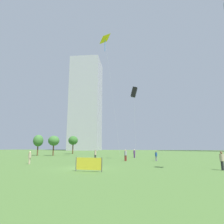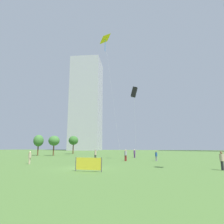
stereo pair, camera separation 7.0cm
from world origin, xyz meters
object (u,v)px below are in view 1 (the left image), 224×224
Objects in this scene: person_standing_0 at (30,157)px; person_standing_1 at (95,154)px; kite_flying_1 at (134,92)px; park_tree_0 at (38,141)px; kite_flying_2 at (105,40)px; park_tree_2 at (54,141)px; distant_highrise_1 at (86,104)px; person_standing_3 at (222,159)px; person_standing_2 at (134,153)px; person_standing_5 at (126,154)px; person_standing_4 at (156,155)px; event_banner at (89,164)px; park_tree_1 at (73,141)px.

person_standing_0 is 0.97× the size of person_standing_1.
person_standing_1 is 0.13× the size of kite_flying_1.
park_tree_0 reaches higher than person_standing_1.
kite_flying_2 reaches higher than park_tree_2.
person_standing_0 is 0.05× the size of kite_flying_2.
park_tree_2 is 94.98m from distant_highrise_1.
park_tree_2 is at bearing 156.23° from kite_flying_1.
person_standing_3 is 0.06× the size of kite_flying_2.
kite_flying_1 is 19.96m from kite_flying_2.
person_standing_2 is 108.62m from distant_highrise_1.
person_standing_1 is 0.31× the size of park_tree_0.
person_standing_2 is (5.51, 8.35, 0.02)m from person_standing_1.
distant_highrise_1 reaches higher than person_standing_0.
kite_flying_1 is at bearing -41.15° from kite_flying_2.
park_tree_2 is at bearing -146.05° from person_standing_3.
person_standing_3 is 0.03× the size of distant_highrise_1.
kite_flying_2 reaches higher than kite_flying_1.
kite_flying_1 is at bearing 58.19° from person_standing_5.
kite_flying_1 reaches higher than person_standing_4.
kite_flying_2 is 5.78× the size of park_tree_2.
person_standing_1 is at bearing -178.90° from person_standing_4.
event_banner is (22.50, -28.61, -3.18)m from park_tree_2.
park_tree_1 reaches higher than person_standing_3.
event_banner is at bearing -125.66° from person_standing_0.
kite_flying_2 is 5.11× the size of park_tree_1.
person_standing_2 is at bearing -70.93° from distant_highrise_1.
event_banner is (-1.20, -18.17, -11.78)m from kite_flying_1.
person_standing_3 is 12.96m from person_standing_4.
distant_highrise_1 is (-63.78, 109.10, 33.15)m from person_standing_3.
event_banner is (0.05, -24.17, -0.32)m from person_standing_2.
person_standing_2 is at bearing 122.93° from person_standing_4.
kite_flying_2 reaches higher than park_tree_0.
park_tree_2 is 0.08× the size of distant_highrise_1.
park_tree_0 is at bearing 133.90° from event_banner.
event_banner is at bearing -93.77° from kite_flying_1.
park_tree_0 is at bearing 122.83° from person_standing_1.
distant_highrise_1 is at bearing 99.73° from person_standing_5.
event_banner is at bearing -90.09° from person_standing_3.
park_tree_2 is at bearing -81.96° from distant_highrise_1.
person_standing_2 is 23.06m from park_tree_2.
event_banner is at bearing -75.65° from person_standing_2.
person_standing_1 is 0.06× the size of kite_flying_2.
person_standing_0 is 0.93× the size of person_standing_3.
kite_flying_1 is 30.87m from park_tree_0.
park_tree_1 reaches higher than park_tree_2.
kite_flying_1 reaches higher than person_standing_1.
park_tree_0 is (-19.62, 2.36, -25.12)m from kite_flying_2.
park_tree_1 is at bearing 119.57° from event_banner.
person_standing_5 is at bearing -26.56° from park_tree_0.
kite_flying_1 is at bearing -43.77° from park_tree_1.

